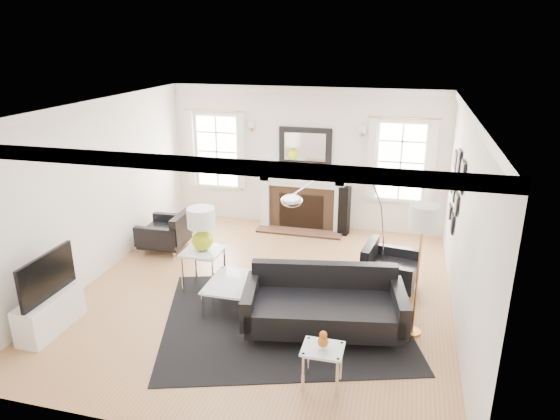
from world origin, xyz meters
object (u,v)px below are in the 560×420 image
(sofa, at_px, (324,305))
(armchair_right, at_px, (387,269))
(coffee_table, at_px, (240,284))
(gourd_lamp, at_px, (202,226))
(arc_floor_lamp, at_px, (340,227))
(armchair_left, at_px, (168,233))
(fireplace, at_px, (303,203))

(sofa, distance_m, armchair_right, 1.57)
(coffee_table, distance_m, gourd_lamp, 1.07)
(gourd_lamp, bearing_deg, armchair_right, 13.94)
(coffee_table, distance_m, arc_floor_lamp, 1.65)
(armchair_right, bearing_deg, sofa, -118.27)
(sofa, relative_size, armchair_right, 2.29)
(armchair_left, distance_m, arc_floor_lamp, 3.48)
(sofa, xyz_separation_m, armchair_right, (0.75, 1.39, -0.04))
(armchair_left, relative_size, armchair_right, 0.93)
(sofa, height_order, arc_floor_lamp, arc_floor_lamp)
(fireplace, xyz_separation_m, gourd_lamp, (-0.94, -2.88, 0.47))
(gourd_lamp, bearing_deg, fireplace, 72.00)
(armchair_left, bearing_deg, armchair_right, -7.41)
(fireplace, bearing_deg, armchair_right, -50.93)
(gourd_lamp, height_order, arc_floor_lamp, arc_floor_lamp)
(armchair_left, bearing_deg, fireplace, 38.39)
(sofa, relative_size, armchair_left, 2.46)
(fireplace, relative_size, coffee_table, 1.91)
(armchair_right, height_order, arc_floor_lamp, arc_floor_lamp)
(sofa, bearing_deg, coffee_table, 167.75)
(armchair_right, bearing_deg, arc_floor_lamp, -146.71)
(armchair_left, xyz_separation_m, coffee_table, (1.93, -1.62, 0.04))
(sofa, bearing_deg, arc_floor_lamp, 86.27)
(armchair_left, relative_size, arc_floor_lamp, 0.43)
(sofa, height_order, armchair_right, sofa)
(armchair_left, xyz_separation_m, gourd_lamp, (1.20, -1.19, 0.69))
(armchair_right, relative_size, coffee_table, 1.08)
(fireplace, distance_m, armchair_right, 2.85)
(fireplace, height_order, armchair_right, fireplace)
(sofa, xyz_separation_m, coffee_table, (-1.25, 0.27, -0.00))
(armchair_right, bearing_deg, fireplace, 129.07)
(fireplace, height_order, sofa, fireplace)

